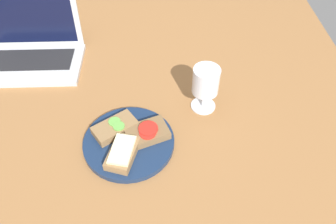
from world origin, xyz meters
The scene contains 7 objects.
wooden_table centered at (0.00, 0.00, 1.50)cm, with size 140.00×140.00×3.00cm, color #9E6B3D.
plate centered at (-1.27, -8.00, 3.80)cm, with size 23.94×23.94×1.60cm, color navy.
sandwich_with_tomato centered at (3.59, -6.57, 5.92)cm, with size 12.78×10.63×2.94cm.
sandwich_with_cucumber centered at (-4.91, -4.55, 5.83)cm, with size 12.90×11.51×2.78cm.
sandwich_with_cheese centered at (-2.41, -12.89, 6.06)cm, with size 8.94×11.89×3.10cm.
wine_glass centered at (19.78, 5.14, 12.32)cm, with size 7.41×7.41×13.90cm.
laptop centered at (-36.03, 29.30, 7.71)cm, with size 35.08×22.83×21.21cm.
Camera 1 is at (7.21, -60.66, 72.58)cm, focal length 35.00 mm.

